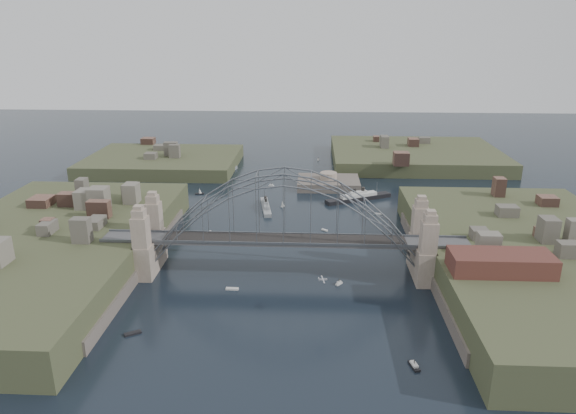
# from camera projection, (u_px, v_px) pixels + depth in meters

# --- Properties ---
(ground) EXTENTS (500.00, 500.00, 0.00)m
(ground) POSITION_uv_depth(u_px,v_px,m) (284.00, 272.00, 121.78)
(ground) COLOR black
(ground) RESTS_ON ground
(bridge) EXTENTS (84.00, 13.80, 24.60)m
(bridge) POSITION_uv_depth(u_px,v_px,m) (284.00, 223.00, 117.77)
(bridge) COLOR #4B4B4E
(bridge) RESTS_ON ground
(shore_west) EXTENTS (50.50, 90.00, 12.00)m
(shore_west) POSITION_uv_depth(u_px,v_px,m) (44.00, 259.00, 123.80)
(shore_west) COLOR #3D4327
(shore_west) RESTS_ON ground
(shore_east) EXTENTS (50.50, 90.00, 12.00)m
(shore_east) POSITION_uv_depth(u_px,v_px,m) (535.00, 270.00, 118.48)
(shore_east) COLOR #3D4327
(shore_east) RESTS_ON ground
(headland_nw) EXTENTS (60.00, 45.00, 9.00)m
(headland_nw) POSITION_uv_depth(u_px,v_px,m) (164.00, 166.00, 213.90)
(headland_nw) COLOR #3D4327
(headland_nw) RESTS_ON ground
(headland_ne) EXTENTS (70.00, 55.00, 9.50)m
(headland_ne) POSITION_uv_depth(u_px,v_px,m) (415.00, 160.00, 223.12)
(headland_ne) COLOR #3D4327
(headland_ne) RESTS_ON ground
(fort_island) EXTENTS (22.00, 16.00, 9.40)m
(fort_island) POSITION_uv_depth(u_px,v_px,m) (328.00, 188.00, 187.45)
(fort_island) COLOR #564D45
(fort_island) RESTS_ON ground
(wharf_shed) EXTENTS (20.00, 8.00, 4.00)m
(wharf_shed) POSITION_uv_depth(u_px,v_px,m) (501.00, 263.00, 103.26)
(wharf_shed) COLOR #592D26
(wharf_shed) RESTS_ON shore_east
(finger_pier) EXTENTS (4.00, 22.00, 1.40)m
(finger_pier) POSITION_uv_depth(u_px,v_px,m) (492.00, 342.00, 93.29)
(finger_pier) COLOR #4B4B4E
(finger_pier) RESTS_ON ground
(naval_cruiser_near) EXTENTS (5.05, 17.11, 5.09)m
(naval_cruiser_near) POSITION_uv_depth(u_px,v_px,m) (266.00, 206.00, 164.48)
(naval_cruiser_near) COLOR gray
(naval_cruiser_near) RESTS_ON ground
(naval_cruiser_far) EXTENTS (5.68, 15.84, 5.32)m
(naval_cruiser_far) POSITION_uv_depth(u_px,v_px,m) (228.00, 171.00, 204.91)
(naval_cruiser_far) COLOR gray
(naval_cruiser_far) RESTS_ON ground
(ocean_liner) EXTENTS (22.56, 13.58, 5.81)m
(ocean_liner) POSITION_uv_depth(u_px,v_px,m) (358.00, 198.00, 172.61)
(ocean_liner) COLOR black
(ocean_liner) RESTS_ON ground
(aeroplane) EXTENTS (1.77, 3.24, 0.47)m
(aeroplane) POSITION_uv_depth(u_px,v_px,m) (322.00, 279.00, 100.66)
(aeroplane) COLOR #A9AAB0
(small_boat_a) EXTENTS (2.39, 2.69, 1.43)m
(small_boat_a) POSITION_uv_depth(u_px,v_px,m) (209.00, 233.00, 144.37)
(small_boat_a) COLOR silver
(small_boat_a) RESTS_ON ground
(small_boat_b) EXTENTS (1.91, 1.75, 0.45)m
(small_boat_b) POSITION_uv_depth(u_px,v_px,m) (325.00, 230.00, 146.74)
(small_boat_b) COLOR silver
(small_boat_b) RESTS_ON ground
(small_boat_c) EXTENTS (2.81, 1.03, 0.45)m
(small_boat_c) POSITION_uv_depth(u_px,v_px,m) (232.00, 289.00, 113.61)
(small_boat_c) COLOR silver
(small_boat_c) RESTS_ON ground
(small_boat_d) EXTENTS (2.51, 1.26, 0.45)m
(small_boat_d) POSITION_uv_depth(u_px,v_px,m) (378.00, 214.00, 159.62)
(small_boat_d) COLOR silver
(small_boat_d) RESTS_ON ground
(small_boat_e) EXTENTS (3.12, 1.46, 2.38)m
(small_boat_e) POSITION_uv_depth(u_px,v_px,m) (200.00, 192.00, 178.99)
(small_boat_e) COLOR silver
(small_boat_e) RESTS_ON ground
(small_boat_f) EXTENTS (1.51, 1.67, 2.38)m
(small_boat_f) POSITION_uv_depth(u_px,v_px,m) (283.00, 204.00, 165.74)
(small_boat_f) COLOR silver
(small_boat_f) RESTS_ON ground
(small_boat_g) EXTENTS (1.72, 3.20, 1.43)m
(small_boat_g) POSITION_uv_depth(u_px,v_px,m) (414.00, 366.00, 87.56)
(small_boat_g) COLOR silver
(small_boat_g) RESTS_ON ground
(small_boat_h) EXTENTS (2.08, 0.87, 1.43)m
(small_boat_h) POSITION_uv_depth(u_px,v_px,m) (271.00, 185.00, 188.15)
(small_boat_h) COLOR silver
(small_boat_h) RESTS_ON ground
(small_boat_i) EXTENTS (2.17, 2.53, 1.43)m
(small_boat_i) POSITION_uv_depth(u_px,v_px,m) (391.00, 241.00, 138.66)
(small_boat_i) COLOR silver
(small_boat_i) RESTS_ON ground
(small_boat_j) EXTENTS (3.20, 2.45, 0.45)m
(small_boat_j) POSITION_uv_depth(u_px,v_px,m) (133.00, 333.00, 97.06)
(small_boat_j) COLOR silver
(small_boat_j) RESTS_ON ground
(small_boat_k) EXTENTS (0.81, 1.90, 1.43)m
(small_boat_k) POSITION_uv_depth(u_px,v_px,m) (318.00, 160.00, 224.97)
(small_boat_k) COLOR silver
(small_boat_k) RESTS_ON ground
(small_boat_l) EXTENTS (1.34, 2.75, 1.43)m
(small_boat_l) POSITION_uv_depth(u_px,v_px,m) (142.00, 217.00, 156.55)
(small_boat_l) COLOR silver
(small_boat_l) RESTS_ON ground
(small_boat_m) EXTENTS (1.71, 1.84, 1.43)m
(small_boat_m) POSITION_uv_depth(u_px,v_px,m) (339.00, 283.00, 115.84)
(small_boat_m) COLOR silver
(small_boat_m) RESTS_ON ground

